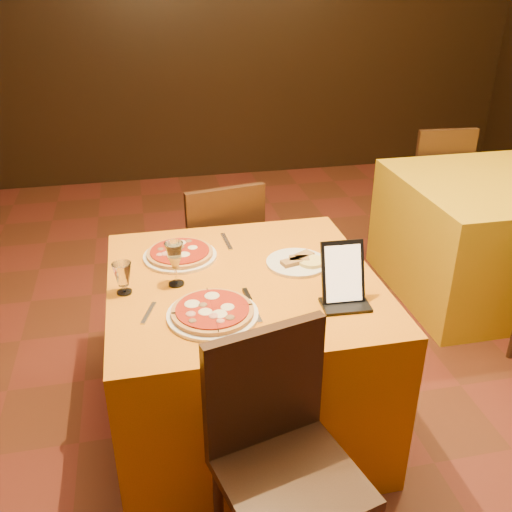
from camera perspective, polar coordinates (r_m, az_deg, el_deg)
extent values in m
cube|color=#5E2D19|center=(2.87, 6.37, -14.82)|extent=(6.00, 7.00, 0.01)
cube|color=black|center=(5.58, -4.66, 21.82)|extent=(6.00, 0.01, 2.80)
cube|color=orange|center=(2.56, -1.20, -9.61)|extent=(1.10, 1.10, 0.75)
cube|color=gold|center=(3.88, 22.02, 1.77)|extent=(1.10, 1.10, 0.75)
cylinder|color=white|center=(2.12, -4.36, -5.87)|extent=(0.34, 0.34, 0.01)
cylinder|color=#AD4C23|center=(2.11, -4.37, -5.50)|extent=(0.31, 0.31, 0.02)
cylinder|color=white|center=(2.54, -7.60, -0.01)|extent=(0.32, 0.32, 0.01)
cylinder|color=#AD4C23|center=(2.54, -7.62, 0.31)|extent=(0.29, 0.29, 0.02)
cylinder|color=white|center=(2.47, 4.10, -0.68)|extent=(0.27, 0.27, 0.01)
cylinder|color=olive|center=(2.46, 4.11, -0.33)|extent=(0.16, 0.16, 0.02)
cube|color=black|center=(2.18, 8.68, -1.63)|extent=(0.17, 0.10, 0.23)
cube|color=silver|center=(2.16, -0.34, -5.12)|extent=(0.03, 0.22, 0.01)
cube|color=silver|center=(2.16, -10.69, -5.61)|extent=(0.07, 0.15, 0.01)
cube|color=#B0B0B7|center=(2.67, -2.96, 1.46)|extent=(0.03, 0.18, 0.01)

